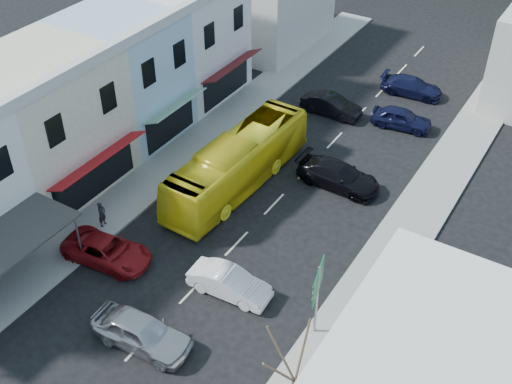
% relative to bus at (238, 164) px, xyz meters
% --- Properties ---
extents(ground, '(120.00, 120.00, 0.00)m').
position_rel_bus_xyz_m(ground, '(2.79, -8.49, -1.55)').
color(ground, black).
rests_on(ground, ground).
extents(sidewalk_left, '(3.00, 52.00, 0.15)m').
position_rel_bus_xyz_m(sidewalk_left, '(-4.71, 1.51, -1.48)').
color(sidewalk_left, gray).
rests_on(sidewalk_left, ground).
extents(sidewalk_right, '(3.00, 52.00, 0.15)m').
position_rel_bus_xyz_m(sidewalk_right, '(10.29, 1.51, -1.48)').
color(sidewalk_right, gray).
rests_on(sidewalk_right, ground).
extents(shopfront_row, '(8.25, 30.00, 8.00)m').
position_rel_bus_xyz_m(shopfront_row, '(-9.71, -3.49, 2.45)').
color(shopfront_row, white).
rests_on(shopfront_row, ground).
extents(distant_block_left, '(8.00, 10.00, 6.00)m').
position_rel_bus_xyz_m(distant_block_left, '(-9.21, 18.51, 1.45)').
color(distant_block_left, '#B7B2A8').
rests_on(distant_block_left, ground).
extents(bus, '(2.92, 11.68, 3.10)m').
position_rel_bus_xyz_m(bus, '(0.00, 0.00, 0.00)').
color(bus, yellow).
rests_on(bus, ground).
extents(car_silver, '(4.51, 2.09, 1.40)m').
position_rel_bus_xyz_m(car_silver, '(2.86, -12.40, -0.85)').
color(car_silver, '#ADADB2').
rests_on(car_silver, ground).
extents(car_white, '(4.50, 2.07, 1.40)m').
position_rel_bus_xyz_m(car_white, '(4.48, -7.70, -0.85)').
color(car_white, silver).
rests_on(car_white, ground).
extents(car_red, '(4.78, 2.39, 1.40)m').
position_rel_bus_xyz_m(car_red, '(-2.21, -9.07, -0.85)').
color(car_red, maroon).
rests_on(car_red, ground).
extents(car_black_near, '(4.53, 1.92, 1.40)m').
position_rel_bus_xyz_m(car_black_near, '(5.14, 3.09, -0.85)').
color(car_black_near, black).
rests_on(car_black_near, ground).
extents(car_navy_mid, '(4.60, 2.36, 1.40)m').
position_rel_bus_xyz_m(car_navy_mid, '(5.87, 11.37, -0.85)').
color(car_navy_mid, black).
rests_on(car_navy_mid, ground).
extents(car_black_far, '(4.40, 1.80, 1.40)m').
position_rel_bus_xyz_m(car_black_far, '(1.02, 10.45, -0.85)').
color(car_black_far, black).
rests_on(car_black_far, ground).
extents(car_navy_far, '(4.64, 2.21, 1.40)m').
position_rel_bus_xyz_m(car_navy_far, '(4.83, 16.12, -0.85)').
color(car_navy_far, black).
rests_on(car_navy_far, ground).
extents(pedestrian_left, '(0.48, 0.65, 1.70)m').
position_rel_bus_xyz_m(pedestrian_left, '(-4.24, -7.19, -0.55)').
color(pedestrian_left, black).
rests_on(pedestrian_left, sidewalk_left).
extents(direction_sign, '(1.11, 2.00, 4.22)m').
position_rel_bus_xyz_m(direction_sign, '(9.19, -7.76, 0.56)').
color(direction_sign, '#075528').
rests_on(direction_sign, ground).
extents(street_tree, '(2.87, 2.87, 6.57)m').
position_rel_bus_xyz_m(street_tree, '(10.78, -12.73, 1.74)').
color(street_tree, '#392E23').
rests_on(street_tree, ground).
extents(traffic_signal, '(1.16, 1.32, 4.92)m').
position_rel_bus_xyz_m(traffic_signal, '(9.08, 21.59, 0.91)').
color(traffic_signal, black).
rests_on(traffic_signal, ground).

